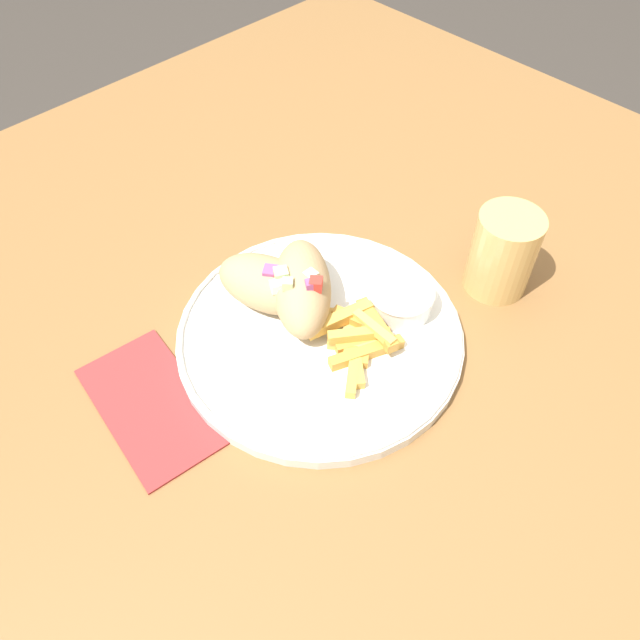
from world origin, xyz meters
TOP-DOWN VIEW (x-y plane):
  - ground_plane at (0.00, 0.00)m, footprint 10.00×10.00m
  - table at (0.00, 0.00)m, footprint 1.28×1.28m
  - napkin at (-0.07, -0.21)m, footprint 0.18×0.12m
  - plate at (-0.01, -0.03)m, footprint 0.31×0.31m
  - pita_sandwich_near at (-0.09, -0.04)m, footprint 0.13×0.10m
  - pita_sandwich_far at (-0.05, -0.02)m, footprint 0.14×0.14m
  - fries_pile at (0.03, -0.01)m, footprint 0.10×0.10m
  - sauce_ramekin at (0.03, 0.06)m, footprint 0.07×0.07m
  - water_glass at (0.07, 0.18)m, footprint 0.07×0.07m

SIDE VIEW (x-z plane):
  - ground_plane at x=0.00m, z-range 0.00..0.00m
  - table at x=0.00m, z-range 0.30..1.05m
  - napkin at x=-0.07m, z-range 0.75..0.75m
  - plate at x=-0.01m, z-range 0.75..0.77m
  - fries_pile at x=0.03m, z-range 0.76..0.78m
  - sauce_ramekin at x=0.03m, z-range 0.76..0.79m
  - pita_sandwich_near at x=-0.09m, z-range 0.76..0.82m
  - water_glass at x=0.07m, z-range 0.74..0.84m
  - pita_sandwich_far at x=-0.05m, z-range 0.76..0.83m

